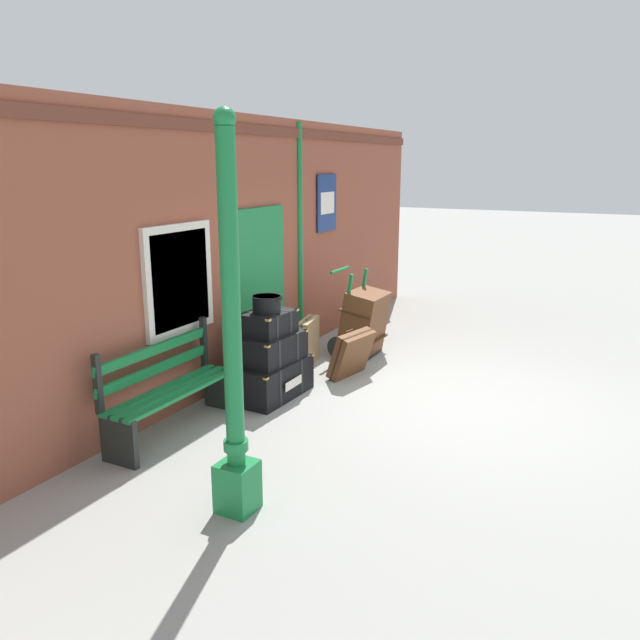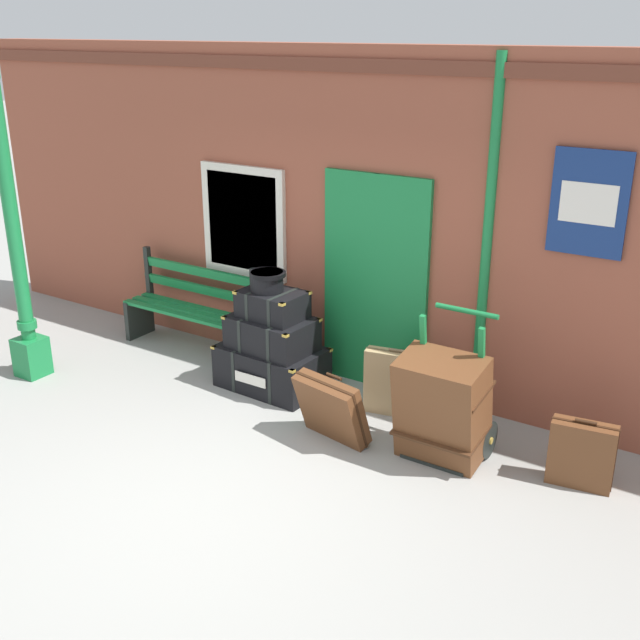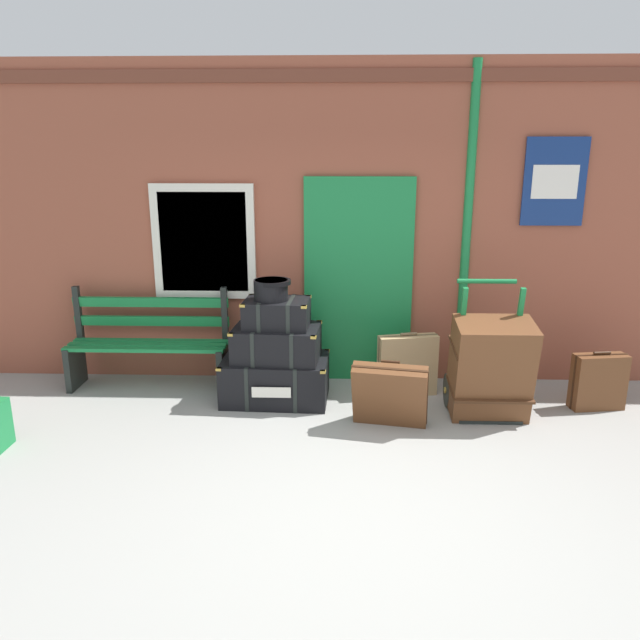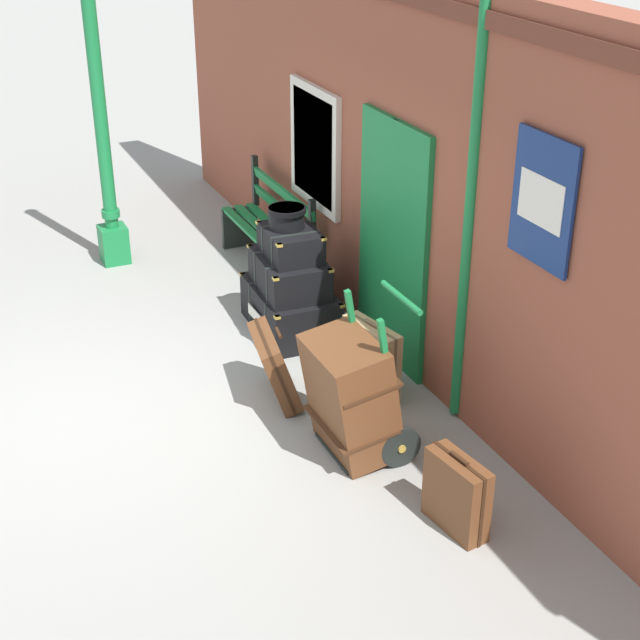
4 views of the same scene
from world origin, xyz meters
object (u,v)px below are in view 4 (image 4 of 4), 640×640
lamp_post (105,158)px  suitcase_tan (275,366)px  platform_bench (270,231)px  large_brown_trunk (351,396)px  suitcase_oxblood (371,359)px  porters_trolley (372,414)px  steamer_trunk_middle (289,273)px  steamer_trunk_top (291,243)px  steamer_trunk_base (291,309)px  round_hatbox (287,216)px  suitcase_olive (457,494)px

lamp_post → suitcase_tan: lamp_post is taller
platform_bench → large_brown_trunk: (3.29, -0.68, 0.02)m
lamp_post → suitcase_oxblood: 3.82m
porters_trolley → large_brown_trunk: bearing=-90.0°
steamer_trunk_middle → steamer_trunk_top: bearing=72.1°
steamer_trunk_base → round_hatbox: bearing=-145.8°
steamer_trunk_middle → large_brown_trunk: bearing=-9.8°
lamp_post → porters_trolley: (4.19, 0.92, -0.87)m
suitcase_tan → suitcase_olive: (1.98, 0.47, -0.03)m
lamp_post → platform_bench: lamp_post is taller
round_hatbox → steamer_trunk_base: bearing=34.2°
porters_trolley → round_hatbox: bearing=175.3°
steamer_trunk_middle → porters_trolley: bearing=-4.8°
platform_bench → steamer_trunk_base: 1.38m
suitcase_olive → lamp_post: bearing=-169.3°
lamp_post → suitcase_oxblood: lamp_post is taller
platform_bench → suitcase_tan: size_ratio=2.31×
large_brown_trunk → suitcase_oxblood: bearing=142.8°
lamp_post → large_brown_trunk: 4.31m
platform_bench → lamp_post: bearing=-122.3°
large_brown_trunk → suitcase_oxblood: (-0.68, 0.52, -0.16)m
steamer_trunk_middle → lamp_post: bearing=-154.2°
steamer_trunk_top → large_brown_trunk: size_ratio=0.68×
platform_bench → steamer_trunk_base: bearing=-13.9°
lamp_post → porters_trolley: size_ratio=2.49×
porters_trolley → suitcase_olive: size_ratio=2.13×
suitcase_olive → steamer_trunk_base: bearing=177.9°
lamp_post → steamer_trunk_base: bearing=26.3°
platform_bench → suitcase_oxblood: bearing=-3.6°
round_hatbox → large_brown_trunk: (1.99, -0.34, -0.64)m
lamp_post → platform_bench: bearing=57.7°
platform_bench → porters_trolley: 3.33m
suitcase_olive → large_brown_trunk: bearing=-167.3°
steamer_trunk_middle → steamer_trunk_top: steamer_trunk_top is taller
round_hatbox → suitcase_olive: bearing=-1.8°
lamp_post → suitcase_olive: lamp_post is taller
steamer_trunk_base → steamer_trunk_top: 0.66m
steamer_trunk_top → porters_trolley: porters_trolley is taller
steamer_trunk_base → porters_trolley: size_ratio=0.86×
steamer_trunk_middle → suitcase_olive: steamer_trunk_middle is taller
lamp_post → steamer_trunk_middle: size_ratio=3.54×
suitcase_oxblood → lamp_post: bearing=-160.2°
steamer_trunk_top → round_hatbox: bearing=-162.4°
round_hatbox → suitcase_tan: size_ratio=0.50×
porters_trolley → suitcase_oxblood: bearing=153.2°
steamer_trunk_middle → porters_trolley: size_ratio=0.70×
steamer_trunk_base → suitcase_olive: size_ratio=1.83×
porters_trolley → suitcase_tan: 0.99m
porters_trolley → suitcase_oxblood: (-0.68, 0.34, 0.03)m
large_brown_trunk → porters_trolley: bearing=90.0°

